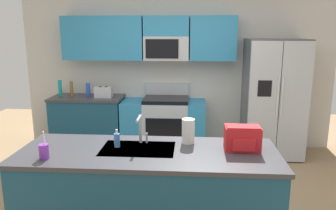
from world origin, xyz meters
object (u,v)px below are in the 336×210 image
object	(u,v)px
bottle_teal	(60,88)
range_oven	(164,125)
paper_towel_roll	(188,131)
refrigerator	(273,99)
bottle_blue	(88,90)
pepper_mill	(72,89)
drink_cup_purple	(44,151)
backpack	(242,138)
toaster	(104,92)
sink_faucet	(141,127)
soap_dispenser	(117,140)

from	to	relation	value
bottle_teal	range_oven	bearing A→B (deg)	-0.28
bottle_teal	paper_towel_roll	xyz separation A→B (m)	(2.15, -2.21, -0.01)
refrigerator	bottle_blue	xyz separation A→B (m)	(-3.01, 0.11, 0.08)
pepper_mill	paper_towel_roll	bearing A→B (deg)	-48.35
range_oven	refrigerator	bearing A→B (deg)	-2.37
drink_cup_purple	backpack	bearing A→B (deg)	11.06
toaster	pepper_mill	size ratio (longest dim) A/B	1.10
sink_faucet	drink_cup_purple	distance (m)	0.89
soap_dispenser	bottle_teal	bearing A→B (deg)	122.03
refrigerator	toaster	size ratio (longest dim) A/B	6.61
soap_dispenser	pepper_mill	bearing A→B (deg)	118.59
refrigerator	backpack	size ratio (longest dim) A/B	5.78
bottle_blue	paper_towel_roll	world-z (taller)	paper_towel_roll
bottle_blue	drink_cup_purple	bearing A→B (deg)	-80.42
refrigerator	bottle_teal	size ratio (longest dim) A/B	6.88
refrigerator	bottle_teal	world-z (taller)	refrigerator
pepper_mill	refrigerator	bearing A→B (deg)	-1.22
range_oven	backpack	distance (m)	2.60
range_oven	backpack	xyz separation A→B (m)	(0.92, -2.36, 0.57)
range_oven	bottle_teal	xyz separation A→B (m)	(-1.73, 0.01, 0.59)
drink_cup_purple	soap_dispenser	bearing A→B (deg)	30.70
pepper_mill	drink_cup_purple	distance (m)	2.79
bottle_teal	toaster	bearing A→B (deg)	-4.66
pepper_mill	backpack	bearing A→B (deg)	-43.86
sink_faucet	refrigerator	bearing A→B (deg)	50.94
bottle_blue	soap_dispenser	size ratio (longest dim) A/B	1.27
drink_cup_purple	backpack	size ratio (longest dim) A/B	0.77
paper_towel_roll	sink_faucet	bearing A→B (deg)	-173.03
drink_cup_purple	refrigerator	bearing A→B (deg)	45.92
bottle_blue	sink_faucet	bearing A→B (deg)	-61.83
toaster	drink_cup_purple	distance (m)	2.65
bottle_blue	paper_towel_roll	size ratio (longest dim) A/B	0.90
range_oven	bottle_teal	size ratio (longest dim) A/B	5.06
paper_towel_roll	toaster	bearing A→B (deg)	123.17
toaster	paper_towel_roll	distance (m)	2.57
pepper_mill	bottle_teal	xyz separation A→B (m)	(-0.20, 0.01, 0.01)
sink_faucet	paper_towel_roll	world-z (taller)	sink_faucet
sink_faucet	backpack	distance (m)	0.96
toaster	bottle_teal	bearing A→B (deg)	175.34
toaster	bottle_blue	xyz separation A→B (m)	(-0.28, 0.09, 0.02)
drink_cup_purple	soap_dispenser	size ratio (longest dim) A/B	1.45
pepper_mill	sink_faucet	size ratio (longest dim) A/B	0.90
pepper_mill	paper_towel_roll	xyz separation A→B (m)	(1.96, -2.20, -0.01)
bottle_teal	backpack	size ratio (longest dim) A/B	0.84
range_oven	sink_faucet	distance (m)	2.34
refrigerator	drink_cup_purple	xyz separation A→B (m)	(-2.54, -2.63, 0.04)
soap_dispenser	drink_cup_purple	bearing A→B (deg)	-149.30
pepper_mill	backpack	xyz separation A→B (m)	(2.46, -2.36, -0.01)
range_oven	pepper_mill	bearing A→B (deg)	-179.91
range_oven	bottle_blue	distance (m)	1.39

